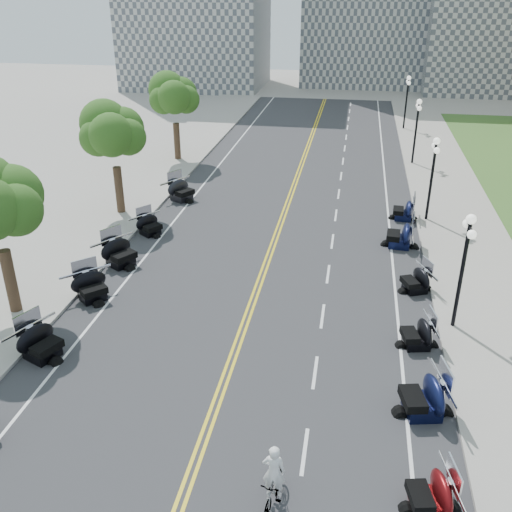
{
  "coord_description": "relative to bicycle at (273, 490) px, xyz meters",
  "views": [
    {
      "loc": [
        4.0,
        -17.25,
        13.05
      ],
      "look_at": [
        0.04,
        5.33,
        2.0
      ],
      "focal_mm": 40.0,
      "sensor_mm": 36.0,
      "label": 1
    }
  ],
  "objects": [
    {
      "name": "lane_dash_13",
      "position": [
        0.67,
        34.1,
        -0.52
      ],
      "size": [
        0.12,
        2.0,
        0.0
      ],
      "primitive_type": "cube",
      "color": "white",
      "rests_on": "road"
    },
    {
      "name": "tree_3",
      "position": [
        -12.53,
        20.1,
        4.22
      ],
      "size": [
        4.8,
        4.8,
        9.2
      ],
      "primitive_type": null,
      "color": "#235619",
      "rests_on": "sidewalk_south"
    },
    {
      "name": "road",
      "position": [
        -2.53,
        16.1,
        -0.52
      ],
      "size": [
        16.0,
        90.0,
        0.01
      ],
      "primitive_type": "cube",
      "color": "#333335",
      "rests_on": "ground"
    },
    {
      "name": "motorcycle_n_9",
      "position": [
        4.71,
        22.14,
        0.15
      ],
      "size": [
        2.05,
        2.05,
        1.35
      ],
      "primitive_type": null,
      "rotation": [
        0.0,
        0.0,
        -1.63
      ],
      "color": "black",
      "rests_on": "road"
    },
    {
      "name": "lane_dash_11",
      "position": [
        0.67,
        26.1,
        -0.52
      ],
      "size": [
        0.12,
        2.0,
        0.0
      ],
      "primitive_type": "cube",
      "color": "white",
      "rests_on": "road"
    },
    {
      "name": "street_lamp_4",
      "position": [
        6.07,
        34.1,
        2.07
      ],
      "size": [
        0.5,
        1.2,
        4.9
      ],
      "primitive_type": null,
      "color": "black",
      "rests_on": "sidewalk_north"
    },
    {
      "name": "lane_dash_10",
      "position": [
        0.67,
        22.1,
        -0.52
      ],
      "size": [
        0.12,
        2.0,
        0.0
      ],
      "primitive_type": "cube",
      "color": "white",
      "rests_on": "road"
    },
    {
      "name": "lane_dash_12",
      "position": [
        0.67,
        30.1,
        -0.52
      ],
      "size": [
        0.12,
        2.0,
        0.0
      ],
      "primitive_type": "cube",
      "color": "white",
      "rests_on": "road"
    },
    {
      "name": "motorcycle_s_8",
      "position": [
        -9.67,
        17.31,
        0.11
      ],
      "size": [
        2.54,
        2.54,
        1.27
      ],
      "primitive_type": null,
      "rotation": [
        0.0,
        0.0,
        0.93
      ],
      "color": "black",
      "rests_on": "road"
    },
    {
      "name": "motorcycle_s_7",
      "position": [
        -9.82,
        13.29,
        0.24
      ],
      "size": [
        3.05,
        3.05,
        1.54
      ],
      "primitive_type": null,
      "rotation": [
        0.0,
        0.0,
        1.0
      ],
      "color": "black",
      "rests_on": "road"
    },
    {
      "name": "street_lamp_5",
      "position": [
        6.07,
        46.1,
        2.07
      ],
      "size": [
        0.5,
        1.2,
        4.9
      ],
      "primitive_type": null,
      "color": "black",
      "rests_on": "sidewalk_north"
    },
    {
      "name": "street_lamp_2",
      "position": [
        6.07,
        10.1,
        2.07
      ],
      "size": [
        0.5,
        1.2,
        4.9
      ],
      "primitive_type": null,
      "color": "black",
      "rests_on": "sidewalk_north"
    },
    {
      "name": "motorcycle_n_7",
      "position": [
        4.75,
        13.09,
        0.1
      ],
      "size": [
        2.37,
        2.37,
        1.27
      ],
      "primitive_type": null,
      "rotation": [
        0.0,
        0.0,
        -1.17
      ],
      "color": "black",
      "rests_on": "road"
    },
    {
      "name": "motorcycle_s_9",
      "position": [
        -9.53,
        23.1,
        0.23
      ],
      "size": [
        3.0,
        3.0,
        1.52
      ],
      "primitive_type": null,
      "rotation": [
        0.0,
        0.0,
        1.01
      ],
      "color": "black",
      "rests_on": "road"
    },
    {
      "name": "motorcycle_s_6",
      "position": [
        -9.76,
        9.78,
        0.2
      ],
      "size": [
        2.94,
        2.94,
        1.45
      ],
      "primitive_type": null,
      "rotation": [
        0.0,
        0.0,
        0.79
      ],
      "color": "black",
      "rests_on": "road"
    },
    {
      "name": "edge_line_south",
      "position": [
        -8.93,
        16.1,
        -0.52
      ],
      "size": [
        0.12,
        90.0,
        0.0
      ],
      "primitive_type": "cube",
      "color": "white",
      "rests_on": "road"
    },
    {
      "name": "motorcycle_n_6",
      "position": [
        4.47,
        8.51,
        0.11
      ],
      "size": [
        2.17,
        2.17,
        1.28
      ],
      "primitive_type": null,
      "rotation": [
        0.0,
        0.0,
        -1.36
      ],
      "color": "black",
      "rests_on": "road"
    },
    {
      "name": "sidewalk_south",
      "position": [
        -13.03,
        16.1,
        -0.45
      ],
      "size": [
        5.0,
        90.0,
        0.15
      ],
      "primitive_type": "cube",
      "color": "#9E9991",
      "rests_on": "ground"
    },
    {
      "name": "lane_dash_19",
      "position": [
        0.67,
        58.1,
        -0.52
      ],
      "size": [
        0.12,
        2.0,
        0.0
      ],
      "primitive_type": "cube",
      "color": "white",
      "rests_on": "road"
    },
    {
      "name": "tree_4",
      "position": [
        -12.53,
        32.1,
        4.22
      ],
      "size": [
        4.8,
        4.8,
        9.2
      ],
      "primitive_type": null,
      "color": "#235619",
      "rests_on": "sidewalk_south"
    },
    {
      "name": "lane_dash_14",
      "position": [
        0.67,
        38.1,
        -0.52
      ],
      "size": [
        0.12,
        2.0,
        0.0
      ],
      "primitive_type": "cube",
      "color": "white",
      "rests_on": "road"
    },
    {
      "name": "ground",
      "position": [
        -2.53,
        6.1,
        -0.53
      ],
      "size": [
        160.0,
        160.0,
        0.0
      ],
      "primitive_type": "plane",
      "color": "gray"
    },
    {
      "name": "motorcycle_s_5",
      "position": [
        -9.74,
        5.27,
        0.21
      ],
      "size": [
        2.75,
        2.75,
        1.47
      ],
      "primitive_type": null,
      "rotation": [
        0.0,
        0.0,
        1.17
      ],
      "color": "black",
      "rests_on": "road"
    },
    {
      "name": "cyclist_rider",
      "position": [
        0.0,
        0.0,
        1.4
      ],
      "size": [
        0.63,
        0.42,
        1.74
      ],
      "primitive_type": "imported",
      "rotation": [
        0.0,
        0.0,
        3.14
      ],
      "color": "silver",
      "rests_on": "bicycle"
    },
    {
      "name": "street_lamp_3",
      "position": [
        6.07,
        22.1,
        2.07
      ],
      "size": [
        0.5,
        1.2,
        4.9
      ],
      "primitive_type": null,
      "color": "black",
      "rests_on": "sidewalk_north"
    },
    {
      "name": "lane_dash_16",
      "position": [
        0.67,
        46.1,
        -0.52
      ],
      "size": [
        0.12,
        2.0,
        0.0
      ],
      "primitive_type": "cube",
      "color": "white",
      "rests_on": "road"
    },
    {
      "name": "lane_dash_5",
      "position": [
        0.67,
        2.1,
        -0.52
      ],
      "size": [
        0.12,
        2.0,
        0.0
      ],
      "primitive_type": "cube",
      "color": "white",
      "rests_on": "road"
    },
    {
      "name": "motorcycle_n_4",
      "position": [
        4.22,
        0.55,
        0.11
      ],
      "size": [
        2.17,
        2.17,
        1.28
      ],
      "primitive_type": null,
      "rotation": [
        0.0,
        0.0,
        -1.36
      ],
      "color": "#590A0C",
      "rests_on": "road"
    },
    {
      "name": "lane_dash_9",
      "position": [
        0.67,
        18.1,
        -0.52
      ],
      "size": [
        0.12,
        2.0,
        0.0
      ],
      "primitive_type": "cube",
      "color": "white",
      "rests_on": "road"
    },
    {
      "name": "lane_dash_6",
      "position": [
        0.67,
        6.1,
        -0.52
      ],
      "size": [
        0.12,
        2.0,
        0.0
      ],
      "primitive_type": "cube",
      "color": "white",
      "rests_on": "road"
    },
    {
      "name": "distant_block_c",
      "position": [
        19.47,
        71.1,
        10.47
      ],
      "size": [
        20.0,
        14.0,
        22.0
      ],
      "primitive_type": "cube",
      "color": "gray",
      "rests_on": "ground"
    },
    {
      "name": "motorcycle_n_8",
      "position": [
        4.28,
        18.08,
        0.24
      ],
      "size": [
        2.36,
        2.36,
        1.53
      ],
      "primitive_type": null,
      "rotation": [
        0.0,
        0.0,
        -1.65
      ],
      "color": "black",
      "rests_on": "road"
    },
    {
      "name": "lane_dash_8",
      "position": [
        0.67,
        14.1,
        -0.52
      ],
      "size": [
        0.12,
        2.0,
        0.0
      ],
      "primitive_type": "cube",
      "color": "white",
      "rests_on": "road"
    },
    {
      "name": "lane_dash_18",
      "position": [
        0.67,
        54.1,
        -0.52
      ],
      "size": [
        0.12,
        2.0,
        0.0
      ],
      "primitive_type": "cube",
      "color": "white",
      "rests_on": "road"
    },
    {
      "name": "lane_dash_17",
      "position": [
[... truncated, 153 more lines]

